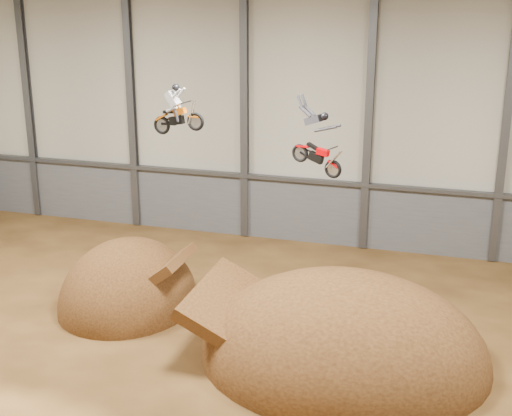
{
  "coord_description": "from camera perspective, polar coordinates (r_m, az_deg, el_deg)",
  "views": [
    {
      "loc": [
        8.06,
        -21.4,
        13.86
      ],
      "look_at": [
        0.52,
        4.0,
        5.33
      ],
      "focal_mm": 50.0,
      "sensor_mm": 36.0,
      "label": 1
    }
  ],
  "objects": [
    {
      "name": "steel_column_0",
      "position": [
        44.37,
        -17.76,
        8.1
      ],
      "size": [
        0.4,
        0.36,
        13.9
      ],
      "primitive_type": "cube",
      "color": "#47494F",
      "rests_on": "ground"
    },
    {
      "name": "steel_column_3",
      "position": [
        37.14,
        9.01,
        6.97
      ],
      "size": [
        0.4,
        0.36,
        13.9
      ],
      "primitive_type": "cube",
      "color": "#47494F",
      "rests_on": "ground"
    },
    {
      "name": "fmx_rider_a",
      "position": [
        26.89,
        -6.15,
        8.09
      ],
      "size": [
        2.59,
        1.2,
        2.32
      ],
      "primitive_type": null,
      "rotation": [
        0.0,
        -0.18,
        -0.15
      ],
      "color": "#C45B09"
    },
    {
      "name": "steel_rail",
      "position": [
        38.44,
        3.83,
        2.24
      ],
      "size": [
        39.8,
        0.35,
        0.2
      ],
      "primitive_type": "cube",
      "color": "#47494F",
      "rests_on": "lower_band_back"
    },
    {
      "name": "floor",
      "position": [
        26.74,
        -3.6,
        -13.43
      ],
      "size": [
        40.0,
        40.0,
        0.0
      ],
      "primitive_type": "plane",
      "color": "#472C13",
      "rests_on": "ground"
    },
    {
      "name": "lower_band_back",
      "position": [
        39.1,
        3.82,
        -0.25
      ],
      "size": [
        39.8,
        0.18,
        3.5
      ],
      "primitive_type": "cube",
      "color": "slate",
      "rests_on": "ground"
    },
    {
      "name": "back_wall",
      "position": [
        37.91,
        4.02,
        7.36
      ],
      "size": [
        40.0,
        0.1,
        14.0
      ],
      "primitive_type": "cube",
      "color": "beige",
      "rests_on": "ground"
    },
    {
      "name": "steel_column_4",
      "position": [
        36.89,
        19.37,
        6.11
      ],
      "size": [
        0.4,
        0.36,
        13.9
      ],
      "primitive_type": "cube",
      "color": "#47494F",
      "rests_on": "ground"
    },
    {
      "name": "landing_ramp",
      "position": [
        28.17,
        6.95,
        -11.78
      ],
      "size": [
        11.07,
        9.79,
        6.38
      ],
      "primitive_type": "ellipsoid",
      "color": "#3E230F",
      "rests_on": "ground"
    },
    {
      "name": "steel_column_2",
      "position": [
        38.56,
        -0.92,
        7.59
      ],
      "size": [
        0.4,
        0.36,
        13.9
      ],
      "primitive_type": "cube",
      "color": "#47494F",
      "rests_on": "ground"
    },
    {
      "name": "fmx_rider_b",
      "position": [
        26.84,
        4.73,
        5.7
      ],
      "size": [
        3.57,
        1.9,
        3.2
      ],
      "primitive_type": null,
      "rotation": [
        0.0,
        0.27,
        -0.33
      ],
      "color": "#B20004"
    },
    {
      "name": "steel_column_1",
      "position": [
        41.03,
        -9.93,
        7.95
      ],
      "size": [
        0.4,
        0.36,
        13.9
      ],
      "primitive_type": "cube",
      "color": "#47494F",
      "rests_on": "ground"
    },
    {
      "name": "takeoff_ramp",
      "position": [
        32.63,
        -10.11,
        -7.59
      ],
      "size": [
        5.98,
        6.9,
        5.98
      ],
      "primitive_type": "ellipsoid",
      "color": "#3E230F",
      "rests_on": "ground"
    }
  ]
}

